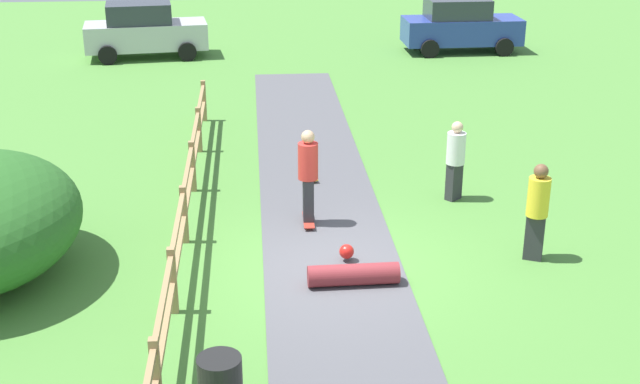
# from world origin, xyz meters

# --- Properties ---
(ground_plane) EXTENTS (60.00, 60.00, 0.00)m
(ground_plane) POSITION_xyz_m (0.00, 0.00, 0.00)
(ground_plane) COLOR #4C8438
(asphalt_path) EXTENTS (2.40, 28.00, 0.02)m
(asphalt_path) POSITION_xyz_m (0.00, 0.00, 0.01)
(asphalt_path) COLOR #515156
(asphalt_path) RESTS_ON ground_plane
(wooden_fence) EXTENTS (0.12, 18.12, 1.10)m
(wooden_fence) POSITION_xyz_m (-2.60, 0.00, 0.67)
(wooden_fence) COLOR #997A51
(wooden_fence) RESTS_ON ground_plane
(skater_riding) EXTENTS (0.38, 0.80, 1.88)m
(skater_riding) POSITION_xyz_m (-0.30, 1.90, 1.07)
(skater_riding) COLOR #B23326
(skater_riding) RESTS_ON asphalt_path
(skater_fallen) EXTENTS (1.51, 1.20, 0.36)m
(skater_fallen) POSITION_xyz_m (0.27, -0.57, 0.20)
(skater_fallen) COLOR maroon
(skater_fallen) RESTS_ON asphalt_path
(skateboard_loose) EXTENTS (0.35, 0.82, 0.08)m
(skateboard_loose) POSITION_xyz_m (-0.11, 4.37, 0.09)
(skateboard_loose) COLOR #BF8C19
(skateboard_loose) RESTS_ON asphalt_path
(bystander_white) EXTENTS (0.53, 0.53, 1.67)m
(bystander_white) POSITION_xyz_m (2.78, 2.94, 0.92)
(bystander_white) COLOR #2D2D33
(bystander_white) RESTS_ON ground_plane
(bystander_yellow) EXTENTS (0.50, 0.50, 1.77)m
(bystander_yellow) POSITION_xyz_m (3.54, 0.09, 0.98)
(bystander_yellow) COLOR #2D2D33
(bystander_yellow) RESTS_ON ground_plane
(parked_car_silver) EXTENTS (4.38, 2.40, 1.92)m
(parked_car_silver) POSITION_xyz_m (-5.02, 16.99, 0.96)
(parked_car_silver) COLOR #B7B7BC
(parked_car_silver) RESTS_ON ground_plane
(parked_car_blue) EXTENTS (4.23, 2.06, 1.92)m
(parked_car_blue) POSITION_xyz_m (6.28, 16.99, 0.96)
(parked_car_blue) COLOR #283D99
(parked_car_blue) RESTS_ON ground_plane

